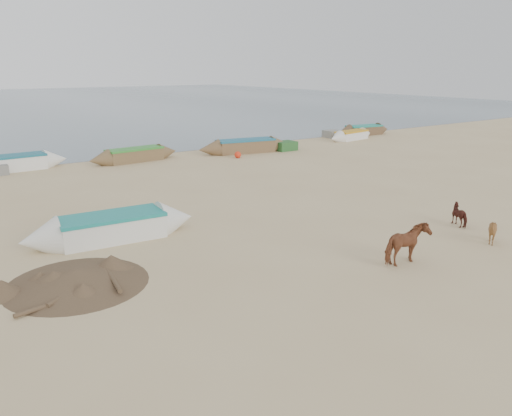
{
  "coord_description": "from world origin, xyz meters",
  "views": [
    {
      "loc": [
        -9.75,
        -9.99,
        5.84
      ],
      "look_at": [
        0.0,
        4.0,
        1.0
      ],
      "focal_mm": 35.0,
      "sensor_mm": 36.0,
      "label": 1
    }
  ],
  "objects_px": {
    "calf_front": "(493,231)",
    "calf_right": "(461,215)",
    "cow_adult": "(407,244)",
    "near_canoe": "(112,227)"
  },
  "relations": [
    {
      "from": "calf_front",
      "to": "calf_right",
      "type": "xyz_separation_m",
      "value": [
        1.01,
        1.85,
        -0.03
      ]
    },
    {
      "from": "cow_adult",
      "to": "calf_right",
      "type": "distance_m",
      "value": 5.06
    },
    {
      "from": "calf_right",
      "to": "near_canoe",
      "type": "distance_m",
      "value": 12.95
    },
    {
      "from": "calf_front",
      "to": "near_canoe",
      "type": "xyz_separation_m",
      "value": [
        -10.46,
        7.85,
        0.0
      ]
    },
    {
      "from": "cow_adult",
      "to": "calf_right",
      "type": "xyz_separation_m",
      "value": [
        4.88,
        1.34,
        -0.22
      ]
    },
    {
      "from": "calf_front",
      "to": "near_canoe",
      "type": "distance_m",
      "value": 13.08
    },
    {
      "from": "cow_adult",
      "to": "calf_front",
      "type": "xyz_separation_m",
      "value": [
        3.87,
        -0.5,
        -0.19
      ]
    },
    {
      "from": "cow_adult",
      "to": "calf_right",
      "type": "height_order",
      "value": "cow_adult"
    },
    {
      "from": "calf_right",
      "to": "near_canoe",
      "type": "xyz_separation_m",
      "value": [
        -11.48,
        6.0,
        0.03
      ]
    },
    {
      "from": "calf_right",
      "to": "cow_adult",
      "type": "bearing_deg",
      "value": 101.38
    }
  ]
}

